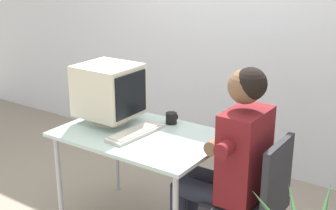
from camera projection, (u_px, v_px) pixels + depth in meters
wall_back at (268, 5)px, 3.87m from camera, size 8.00×0.10×3.00m
desk at (141, 142)px, 3.20m from camera, size 1.13×0.76×0.74m
crt_monitor at (109, 91)px, 3.31m from camera, size 0.42×0.38×0.43m
keyboard at (136, 133)px, 3.15m from camera, size 0.18×0.47×0.03m
office_chair at (256, 198)px, 2.83m from camera, size 0.43×0.43×0.89m
person_seated at (229, 158)px, 2.86m from camera, size 0.71×0.57×1.30m
desk_mug at (171, 118)px, 3.35m from camera, size 0.08×0.09×0.08m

